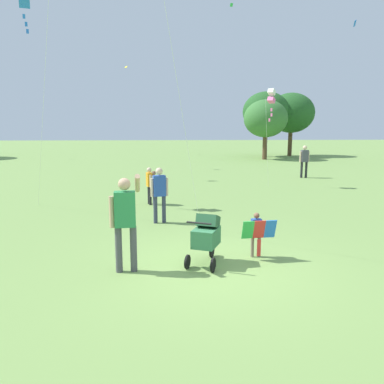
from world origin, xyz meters
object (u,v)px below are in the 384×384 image
at_px(person_red_shirt, 159,191).
at_px(person_couple_left, 154,185).
at_px(stroller, 206,234).
at_px(child_with_butterfly_kite, 257,231).
at_px(person_adult_flyer, 125,216).
at_px(kite_green_novelty, 271,97).
at_px(person_kid_running, 304,159).
at_px(person_sitting_far, 149,183).

height_order(person_red_shirt, person_couple_left, person_red_shirt).
bearing_deg(stroller, child_with_butterfly_kite, 15.85).
height_order(person_adult_flyer, person_red_shirt, person_adult_flyer).
bearing_deg(stroller, person_adult_flyer, -167.28).
bearing_deg(person_adult_flyer, stroller, 12.72).
xyz_separation_m(kite_green_novelty, person_red_shirt, (-4.69, -6.31, -3.01)).
bearing_deg(person_couple_left, kite_green_novelty, 37.03).
bearing_deg(kite_green_novelty, person_couple_left, -142.97).
relative_size(person_couple_left, person_kid_running, 0.71).
distance_m(stroller, person_couple_left, 6.07).
bearing_deg(person_couple_left, person_sitting_far, 160.70).
bearing_deg(person_red_shirt, child_with_butterfly_kite, -55.07).
height_order(person_adult_flyer, stroller, person_adult_flyer).
bearing_deg(stroller, person_sitting_far, 103.88).
xyz_separation_m(stroller, person_kid_running, (6.19, 12.45, 0.38)).
bearing_deg(person_red_shirt, kite_green_novelty, 53.39).
height_order(person_red_shirt, person_sitting_far, person_red_shirt).
bearing_deg(kite_green_novelty, stroller, -110.66).
bearing_deg(kite_green_novelty, child_with_butterfly_kite, -105.29).
bearing_deg(person_sitting_far, person_kid_running, 40.19).
bearing_deg(person_sitting_far, kite_green_novelty, 35.76).
xyz_separation_m(stroller, person_red_shirt, (-1.04, 3.36, 0.33)).
relative_size(person_sitting_far, person_kid_running, 0.77).
distance_m(person_adult_flyer, person_sitting_far, 6.34).
height_order(child_with_butterfly_kite, person_red_shirt, person_red_shirt).
relative_size(stroller, kite_green_novelty, 0.26).
bearing_deg(person_red_shirt, person_couple_left, 96.18).
xyz_separation_m(child_with_butterfly_kite, person_kid_running, (5.10, 12.14, 0.41)).
height_order(stroller, kite_green_novelty, kite_green_novelty).
height_order(kite_green_novelty, person_sitting_far, kite_green_novelty).
distance_m(child_with_butterfly_kite, person_couple_left, 6.11).
xyz_separation_m(person_adult_flyer, person_red_shirt, (0.52, 3.71, -0.16)).
relative_size(person_adult_flyer, person_couple_left, 1.59).
bearing_deg(kite_green_novelty, person_kid_running, 47.60).
relative_size(child_with_butterfly_kite, person_couple_left, 0.81).
relative_size(person_red_shirt, person_couple_left, 1.34).
relative_size(person_red_shirt, person_sitting_far, 1.22).
height_order(child_with_butterfly_kite, person_sitting_far, person_sitting_far).
height_order(person_red_shirt, person_kid_running, person_kid_running).
bearing_deg(person_red_shirt, person_sitting_far, 99.43).
relative_size(stroller, person_kid_running, 0.66).
relative_size(child_with_butterfly_kite, person_adult_flyer, 0.51).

